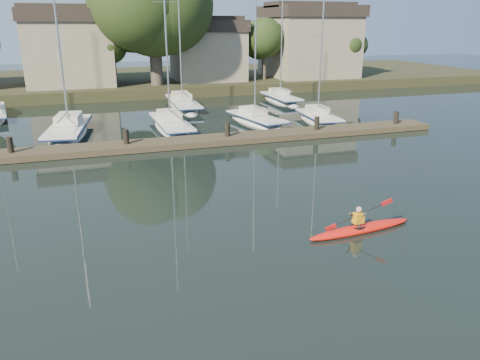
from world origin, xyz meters
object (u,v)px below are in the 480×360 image
object	(u,v)px
kayak	(360,227)
sailboat_4	(318,124)
sailboat_3	(256,125)
sailboat_6	(183,109)
sailboat_7	(281,103)
sailboat_1	(69,138)
dock	(179,143)
sailboat_2	(171,131)

from	to	relation	value
kayak	sailboat_4	world-z (taller)	sailboat_4
sailboat_3	sailboat_6	size ratio (longest dim) A/B	0.75
sailboat_4	sailboat_7	distance (m)	9.46
sailboat_1	sailboat_3	world-z (taller)	sailboat_1
dock	sailboat_3	xyz separation A→B (m)	(6.63, 4.85, -0.38)
kayak	sailboat_2	bearing A→B (deg)	94.13
dock	sailboat_7	distance (m)	18.04
kayak	sailboat_2	world-z (taller)	sailboat_2
sailboat_3	sailboat_1	bearing A→B (deg)	167.69
dock	sailboat_3	distance (m)	8.22
sailboat_1	sailboat_4	xyz separation A→B (m)	(17.39, -1.27, 0.02)
sailboat_2	sailboat_3	distance (m)	6.21
sailboat_3	sailboat_4	bearing A→B (deg)	-22.72
kayak	sailboat_2	xyz separation A→B (m)	(-3.24, 18.67, -0.34)
sailboat_1	sailboat_6	distance (m)	12.18
kayak	sailboat_4	xyz separation A→B (m)	(7.52, 17.68, -0.33)
sailboat_3	sailboat_6	xyz separation A→B (m)	(-3.67, 8.33, -0.01)
dock	sailboat_1	world-z (taller)	sailboat_1
sailboat_2	sailboat_6	distance (m)	8.67
dock	sailboat_6	world-z (taller)	sailboat_6
sailboat_1	sailboat_4	size ratio (longest dim) A/B	1.36
dock	sailboat_4	distance (m)	11.84
sailboat_6	sailboat_1	bearing A→B (deg)	-136.86
sailboat_4	sailboat_7	world-z (taller)	sailboat_7
sailboat_2	sailboat_3	bearing A→B (deg)	-1.66
sailboat_4	sailboat_6	xyz separation A→B (m)	(-8.22, 9.28, -0.01)
sailboat_2	sailboat_6	size ratio (longest dim) A/B	0.90
sailboat_2	sailboat_1	bearing A→B (deg)	176.27
kayak	sailboat_6	bearing A→B (deg)	85.78
kayak	sailboat_6	distance (m)	26.98
dock	sailboat_6	size ratio (longest dim) A/B	2.19
kayak	dock	world-z (taller)	kayak
sailboat_3	sailboat_7	size ratio (longest dim) A/B	0.98
kayak	sailboat_4	bearing A→B (deg)	61.26
sailboat_2	sailboat_4	xyz separation A→B (m)	(10.75, -0.99, 0.00)
sailboat_1	sailboat_2	distance (m)	6.65
dock	sailboat_1	bearing A→B (deg)	140.26
sailboat_2	sailboat_7	size ratio (longest dim) A/B	1.18
sailboat_1	kayak	bearing A→B (deg)	-54.54
sailboat_1	sailboat_7	distance (m)	20.10
dock	sailboat_7	size ratio (longest dim) A/B	2.85
sailboat_6	sailboat_7	size ratio (longest dim) A/B	1.30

